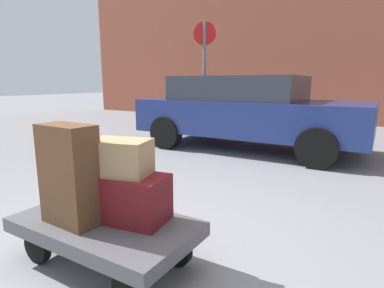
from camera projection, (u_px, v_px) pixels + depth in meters
name	position (u px, v px, depth m)	size (l,w,h in m)	color
ground_plane	(107.00, 263.00, 2.31)	(60.00, 60.00, 0.00)	gray
luggage_cart	(105.00, 229.00, 2.26)	(1.31, 0.72, 0.34)	#4C4C51
duffel_bag_maroon_front_left	(122.00, 196.00, 2.25)	(0.66, 0.32, 0.33)	maroon
suitcase_brown_stacked_top	(69.00, 175.00, 2.14)	(0.41, 0.21, 0.69)	#51331E
duffel_bag_tan_topmost_pile	(120.00, 157.00, 2.19)	(0.41, 0.28, 0.25)	#9E7F56
parked_car	(247.00, 110.00, 6.19)	(4.31, 1.93, 1.42)	navy
no_parking_sign	(204.00, 69.00, 6.99)	(0.48, 0.16, 2.60)	slate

